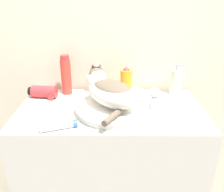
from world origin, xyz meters
The scene contains 11 objects.
wall_back centered at (0.00, 0.56, 1.20)m, with size 8.00×0.05×2.40m.
vanity_counter centered at (0.00, 0.25, 0.45)m, with size 0.93×0.51×0.90m.
sink_basin centered at (0.01, 0.21, 0.92)m, with size 0.35×0.35×0.04m.
cat centered at (0.00, 0.22, 1.01)m, with size 0.32×0.38×0.17m.
faucet centered at (0.20, 0.24, 0.97)m, with size 0.14×0.06×0.14m.
soap_pump_bottle centered at (0.37, 0.45, 0.97)m, with size 0.07×0.07×0.18m.
hairspray_can_black centered at (-0.08, 0.45, 0.99)m, with size 0.05×0.05×0.19m.
shampoo_bottle_tall centered at (-0.25, 0.45, 1.01)m, with size 0.06×0.06×0.22m.
spray_bottle_trigger centered at (0.09, 0.45, 0.97)m, with size 0.06×0.06×0.16m.
cream_tube centered at (-0.22, 0.05, 0.91)m, with size 0.16×0.08×0.04m.
hair_dryer centered at (-0.37, 0.39, 0.93)m, with size 0.16×0.09×0.07m.
Camera 1 is at (0.01, -0.83, 1.44)m, focal length 38.00 mm.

